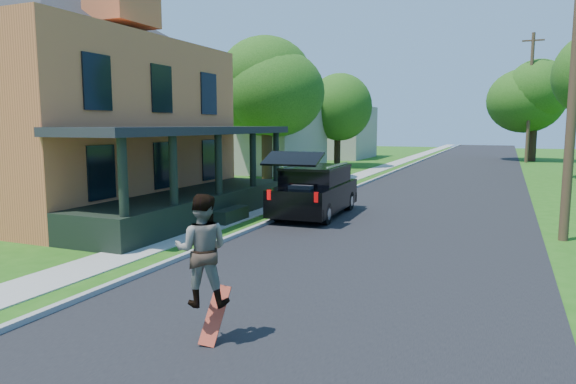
% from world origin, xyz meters
% --- Properties ---
extents(ground, '(140.00, 140.00, 0.00)m').
position_xyz_m(ground, '(0.00, 0.00, 0.00)').
color(ground, '#1F5611').
rests_on(ground, ground).
extents(street, '(8.00, 120.00, 0.02)m').
position_xyz_m(street, '(0.00, 20.00, 0.00)').
color(street, black).
rests_on(street, ground).
extents(curb, '(0.15, 120.00, 0.12)m').
position_xyz_m(curb, '(-4.05, 20.00, 0.00)').
color(curb, gray).
rests_on(curb, ground).
extents(sidewalk, '(1.30, 120.00, 0.03)m').
position_xyz_m(sidewalk, '(-5.60, 20.00, 0.00)').
color(sidewalk, gray).
rests_on(sidewalk, ground).
extents(front_walk, '(6.50, 1.20, 0.03)m').
position_xyz_m(front_walk, '(-9.50, 6.00, 0.00)').
color(front_walk, gray).
rests_on(front_walk, ground).
extents(main_house, '(15.56, 15.56, 10.10)m').
position_xyz_m(main_house, '(-12.80, 5.99, 4.92)').
color(main_house, '#E87A44').
rests_on(main_house, ground).
extents(neighbor_house_mid, '(12.78, 12.78, 8.30)m').
position_xyz_m(neighbor_house_mid, '(-13.50, 24.00, 4.19)').
color(neighbor_house_mid, gray).
rests_on(neighbor_house_mid, ground).
extents(neighbor_house_far, '(12.78, 12.78, 8.30)m').
position_xyz_m(neighbor_house_far, '(-13.50, 40.00, 4.19)').
color(neighbor_house_far, gray).
rests_on(neighbor_house_far, ground).
extents(black_suv, '(2.14, 5.12, 2.35)m').
position_xyz_m(black_suv, '(-3.20, 8.16, 0.90)').
color(black_suv, black).
rests_on(black_suv, ground).
extents(skateboarder, '(0.96, 0.86, 1.62)m').
position_xyz_m(skateboarder, '(-1.00, -2.54, 1.40)').
color(skateboarder, black).
rests_on(skateboarder, ground).
extents(skateboard, '(0.25, 0.62, 0.79)m').
position_xyz_m(skateboard, '(-0.88, -2.40, 0.37)').
color(skateboard, '#A0230D').
rests_on(skateboard, ground).
extents(tree_left_mid, '(6.60, 6.44, 9.40)m').
position_xyz_m(tree_left_mid, '(-10.03, 18.56, 5.88)').
color(tree_left_mid, black).
rests_on(tree_left_mid, ground).
extents(tree_left_far, '(5.81, 6.00, 7.04)m').
position_xyz_m(tree_left_far, '(-9.24, 29.69, 4.55)').
color(tree_left_far, black).
rests_on(tree_left_far, ground).
extents(tree_right_far, '(8.27, 8.44, 9.81)m').
position_xyz_m(tree_right_far, '(4.97, 41.82, 6.21)').
color(tree_right_far, black).
rests_on(tree_right_far, ground).
extents(utility_pole_near, '(1.52, 0.62, 7.91)m').
position_xyz_m(utility_pole_near, '(4.50, 7.18, 4.09)').
color(utility_pole_near, '#483821').
rests_on(utility_pole_near, ground).
extents(utility_pole_far, '(1.73, 0.29, 10.85)m').
position_xyz_m(utility_pole_far, '(4.50, 39.90, 5.58)').
color(utility_pole_far, '#483821').
rests_on(utility_pole_far, ground).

